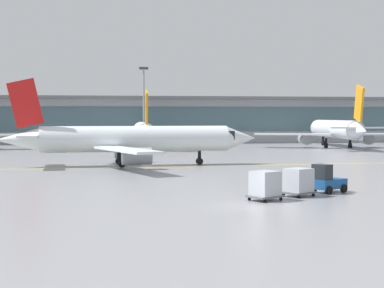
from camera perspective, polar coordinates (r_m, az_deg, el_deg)
ground_plane at (r=37.66m, az=5.38°, el=-5.85°), size 400.00×400.00×0.00m
taxiway_centreline_stripe at (r=66.41m, az=-5.22°, el=-2.17°), size 109.86×6.23×0.01m
terminal_concourse at (r=127.85m, az=-4.52°, el=2.34°), size 224.35×11.00×9.60m
gate_airplane_2 at (r=107.00m, az=-4.59°, el=1.21°), size 27.26×29.27×9.71m
gate_airplane_3 at (r=110.75m, az=13.35°, el=1.32°), size 29.45×31.82×10.54m
taxiing_regional_jet at (r=68.19m, az=-5.64°, el=0.39°), size 29.21×27.14×9.68m
baggage_tug at (r=45.05m, az=12.53°, el=-3.36°), size 2.95×2.56×2.10m
cargo_dolly_lead at (r=42.67m, az=9.96°, el=-3.45°), size 2.62×2.45×1.94m
cargo_dolly_trailing at (r=40.25m, az=6.88°, el=-3.80°), size 2.62×2.45×1.94m
apron_light_mast_1 at (r=119.68m, az=-4.55°, el=3.93°), size 1.80×0.36×15.18m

